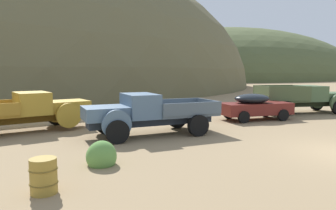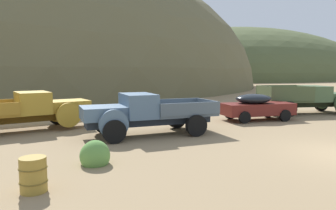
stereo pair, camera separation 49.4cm
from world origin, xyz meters
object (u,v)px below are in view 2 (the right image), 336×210
(truck_chalk_blue, at_px, (140,114))
(oil_drum_by_truck, at_px, (33,175))
(truck_weathered_green, at_px, (312,99))
(car_oxblood, at_px, (259,106))
(truck_mustard, at_px, (30,110))

(truck_chalk_blue, distance_m, oil_drum_by_truck, 6.89)
(oil_drum_by_truck, bearing_deg, truck_weathered_green, 18.83)
(car_oxblood, bearing_deg, truck_mustard, 179.13)
(truck_mustard, distance_m, car_oxblood, 12.50)
(oil_drum_by_truck, bearing_deg, truck_chalk_blue, 45.32)
(truck_mustard, relative_size, car_oxblood, 1.41)
(truck_mustard, relative_size, truck_chalk_blue, 1.07)
(truck_chalk_blue, xyz_separation_m, oil_drum_by_truck, (-4.83, -4.88, -0.57))
(truck_chalk_blue, distance_m, car_oxblood, 7.99)
(car_oxblood, bearing_deg, truck_weathered_green, 17.88)
(truck_mustard, xyz_separation_m, oil_drum_by_truck, (-0.60, -8.49, -0.59))
(oil_drum_by_truck, bearing_deg, car_oxblood, 23.89)
(car_oxblood, bearing_deg, truck_chalk_blue, -162.18)
(truck_mustard, xyz_separation_m, car_oxblood, (12.17, -2.83, -0.20))
(truck_weathered_green, bearing_deg, oil_drum_by_truck, -142.22)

